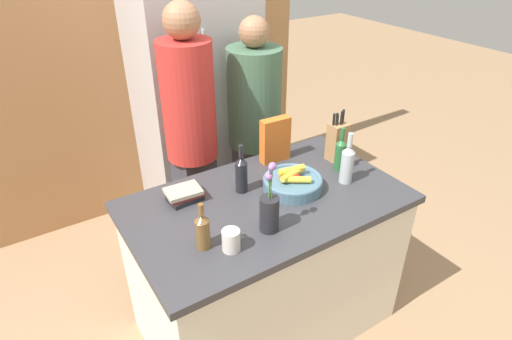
% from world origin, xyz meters
% --- Properties ---
extents(ground_plane, '(14.00, 14.00, 0.00)m').
position_xyz_m(ground_plane, '(0.00, 0.00, 0.00)').
color(ground_plane, '#A37F5B').
extents(kitchen_island, '(1.41, 0.84, 0.89)m').
position_xyz_m(kitchen_island, '(0.00, 0.00, 0.45)').
color(kitchen_island, silver).
rests_on(kitchen_island, ground_plane).
extents(back_wall_wood, '(2.61, 0.12, 2.60)m').
position_xyz_m(back_wall_wood, '(0.00, 1.67, 1.30)').
color(back_wall_wood, '#AD7A4C').
rests_on(back_wall_wood, ground_plane).
extents(refrigerator, '(0.83, 0.63, 1.85)m').
position_xyz_m(refrigerator, '(0.24, 1.31, 0.93)').
color(refrigerator, '#B7B7BC').
rests_on(refrigerator, ground_plane).
extents(fruit_bowl, '(0.31, 0.31, 0.12)m').
position_xyz_m(fruit_bowl, '(0.17, 0.01, 0.93)').
color(fruit_bowl, slate).
rests_on(fruit_bowl, kitchen_island).
extents(knife_block, '(0.10, 0.09, 0.31)m').
position_xyz_m(knife_block, '(0.58, 0.13, 1.01)').
color(knife_block, '#A87A4C').
rests_on(knife_block, kitchen_island).
extents(flower_vase, '(0.09, 0.09, 0.35)m').
position_xyz_m(flower_vase, '(-0.13, -0.21, 1.00)').
color(flower_vase, '#232328').
rests_on(flower_vase, kitchen_island).
extents(cereal_box, '(0.18, 0.07, 0.26)m').
position_xyz_m(cereal_box, '(0.26, 0.31, 1.02)').
color(cereal_box, orange).
rests_on(cereal_box, kitchen_island).
extents(coffee_mug, '(0.10, 0.10, 0.10)m').
position_xyz_m(coffee_mug, '(-0.34, -0.23, 0.94)').
color(coffee_mug, silver).
rests_on(coffee_mug, kitchen_island).
extents(book_stack, '(0.19, 0.14, 0.06)m').
position_xyz_m(book_stack, '(-0.36, 0.22, 0.93)').
color(book_stack, '#232328').
rests_on(book_stack, kitchen_island).
extents(bottle_oil, '(0.07, 0.07, 0.29)m').
position_xyz_m(bottle_oil, '(0.45, -0.09, 1.01)').
color(bottle_oil, '#B2BCC1').
rests_on(bottle_oil, kitchen_island).
extents(bottle_vinegar, '(0.06, 0.06, 0.26)m').
position_xyz_m(bottle_vinegar, '(0.51, 0.03, 0.99)').
color(bottle_vinegar, '#286633').
rests_on(bottle_vinegar, kitchen_island).
extents(bottle_wine, '(0.06, 0.06, 0.27)m').
position_xyz_m(bottle_wine, '(-0.07, 0.14, 1.00)').
color(bottle_wine, black).
rests_on(bottle_wine, kitchen_island).
extents(bottle_water, '(0.06, 0.06, 0.23)m').
position_xyz_m(bottle_water, '(-0.43, -0.15, 0.98)').
color(bottle_water, brown).
rests_on(bottle_water, kitchen_island).
extents(person_at_sink, '(0.31, 0.31, 1.76)m').
position_xyz_m(person_at_sink, '(-0.08, 0.70, 1.00)').
color(person_at_sink, '#383842').
rests_on(person_at_sink, ground_plane).
extents(person_in_blue, '(0.35, 0.35, 1.63)m').
position_xyz_m(person_in_blue, '(0.40, 0.74, 0.91)').
color(person_in_blue, '#383842').
rests_on(person_in_blue, ground_plane).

